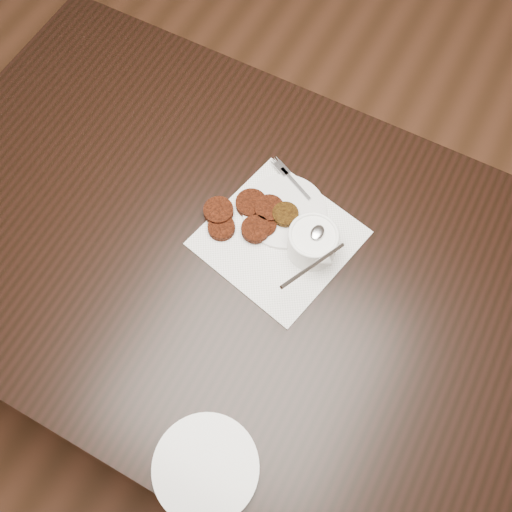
# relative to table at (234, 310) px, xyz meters

# --- Properties ---
(floor) EXTENTS (4.00, 4.00, 0.00)m
(floor) POSITION_rel_table_xyz_m (0.04, -0.02, -0.38)
(floor) COLOR brown
(floor) RESTS_ON ground
(table) EXTENTS (1.47, 0.95, 0.75)m
(table) POSITION_rel_table_xyz_m (0.00, 0.00, 0.00)
(table) COLOR black
(table) RESTS_ON floor
(napkin) EXTENTS (0.35, 0.35, 0.00)m
(napkin) POSITION_rel_table_xyz_m (0.08, 0.08, 0.38)
(napkin) COLOR white
(napkin) RESTS_ON table
(sauce_ramekin) EXTENTS (0.17, 0.17, 0.14)m
(sauce_ramekin) POSITION_rel_table_xyz_m (0.15, 0.09, 0.45)
(sauce_ramekin) COLOR white
(sauce_ramekin) RESTS_ON napkin
(patty_cluster) EXTENTS (0.24, 0.24, 0.02)m
(patty_cluster) POSITION_rel_table_xyz_m (0.02, 0.09, 0.39)
(patty_cluster) COLOR #581D0B
(patty_cluster) RESTS_ON napkin
(plate_with_patty) EXTENTS (0.24, 0.24, 0.03)m
(plate_with_patty) POSITION_rel_table_xyz_m (0.06, 0.14, 0.39)
(plate_with_patty) COLOR silver
(plate_with_patty) RESTS_ON table
(plate_empty) EXTENTS (0.26, 0.26, 0.01)m
(plate_empty) POSITION_rel_table_xyz_m (0.18, -0.39, 0.38)
(plate_empty) COLOR silver
(plate_empty) RESTS_ON table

